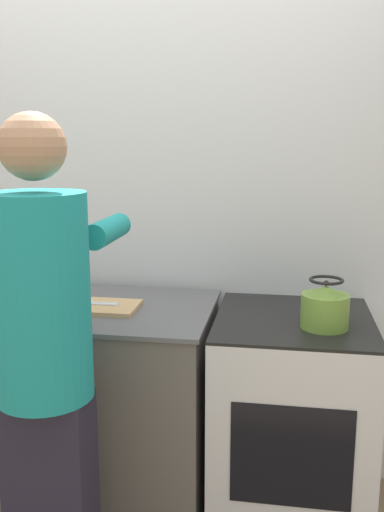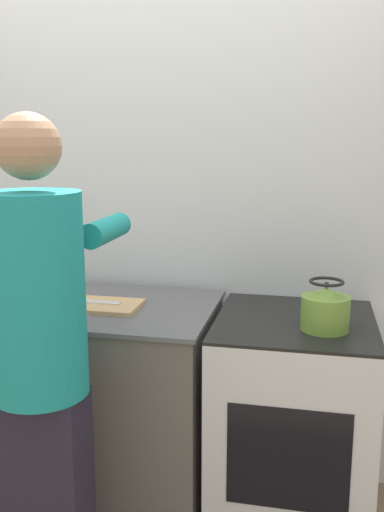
# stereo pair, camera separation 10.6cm
# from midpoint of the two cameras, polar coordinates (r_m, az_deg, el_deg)

# --- Properties ---
(wall_back) EXTENTS (8.00, 0.05, 2.60)m
(wall_back) POSITION_cam_midpoint_polar(r_m,az_deg,el_deg) (2.72, -2.23, 5.08)
(wall_back) COLOR silver
(wall_back) RESTS_ON ground_plane
(counter) EXTENTS (1.33, 0.68, 0.92)m
(counter) POSITION_cam_midpoint_polar(r_m,az_deg,el_deg) (2.68, -11.38, -14.00)
(counter) COLOR #5B5651
(counter) RESTS_ON ground_plane
(oven) EXTENTS (0.62, 0.67, 0.91)m
(oven) POSITION_cam_midpoint_polar(r_m,az_deg,el_deg) (2.50, 11.17, -16.19)
(oven) COLOR silver
(oven) RESTS_ON ground_plane
(person) EXTENTS (0.35, 0.59, 1.69)m
(person) POSITION_cam_midpoint_polar(r_m,az_deg,el_deg) (1.93, -13.32, -9.45)
(person) COLOR #231F2E
(person) RESTS_ON ground_plane
(cutting_board) EXTENTS (0.38, 0.22, 0.02)m
(cutting_board) POSITION_cam_midpoint_polar(r_m,az_deg,el_deg) (2.42, -8.40, -4.88)
(cutting_board) COLOR tan
(cutting_board) RESTS_ON counter
(knife) EXTENTS (0.25, 0.04, 0.01)m
(knife) POSITION_cam_midpoint_polar(r_m,az_deg,el_deg) (2.43, -8.95, -4.52)
(knife) COLOR silver
(knife) RESTS_ON cutting_board
(kettle) EXTENTS (0.18, 0.18, 0.19)m
(kettle) POSITION_cam_midpoint_polar(r_m,az_deg,el_deg) (2.20, 14.54, -5.16)
(kettle) COLOR olive
(kettle) RESTS_ON oven
(canister_jar) EXTENTS (0.15, 0.15, 0.16)m
(canister_jar) POSITION_cam_midpoint_polar(r_m,az_deg,el_deg) (2.63, -17.18, -2.32)
(canister_jar) COLOR tan
(canister_jar) RESTS_ON counter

